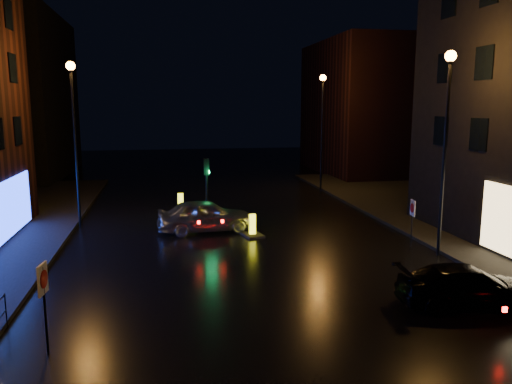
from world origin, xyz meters
TOP-DOWN VIEW (x-y plane):
  - ground at (0.00, 0.00)m, footprint 120.00×120.00m
  - building_far_left at (-16.00, 35.00)m, footprint 8.00×16.00m
  - building_far_right at (15.00, 32.00)m, footprint 8.00×14.00m
  - street_lamp_lfar at (-7.80, 14.00)m, footprint 0.44×0.44m
  - street_lamp_rnear at (7.80, 6.00)m, footprint 0.44×0.44m
  - street_lamp_rfar at (7.80, 22.00)m, footprint 0.44×0.44m
  - traffic_signal at (-1.20, 14.00)m, footprint 1.40×2.40m
  - silver_hatchback at (-1.48, 11.88)m, footprint 4.87×2.24m
  - dark_sedan at (5.83, 0.91)m, footprint 4.65×2.38m
  - bollard_near at (0.68, 10.57)m, footprint 1.07×1.38m
  - bollard_far at (-2.54, 16.29)m, footprint 0.94×1.39m
  - road_sign_left at (-6.50, 0.11)m, footprint 0.14×0.58m
  - road_sign_right at (7.27, 7.37)m, footprint 0.12×0.52m

SIDE VIEW (x-z plane):
  - ground at x=0.00m, z-range 0.00..0.00m
  - bollard_near at x=0.68m, z-range -0.30..0.77m
  - bollard_far at x=-2.54m, z-range -0.34..0.86m
  - traffic_signal at x=-1.20m, z-range -1.22..2.23m
  - dark_sedan at x=5.83m, z-range 0.00..1.29m
  - silver_hatchback at x=-1.48m, z-range 0.00..1.62m
  - road_sign_right at x=7.27m, z-range 0.53..2.67m
  - road_sign_left at x=-6.50m, z-range 0.59..2.97m
  - street_lamp_lfar at x=-7.80m, z-range 1.38..9.75m
  - street_lamp_rnear at x=7.80m, z-range 1.38..9.75m
  - street_lamp_rfar at x=7.80m, z-range 1.38..9.75m
  - building_far_right at x=15.00m, z-range 0.00..12.00m
  - building_far_left at x=-16.00m, z-range 0.00..14.00m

